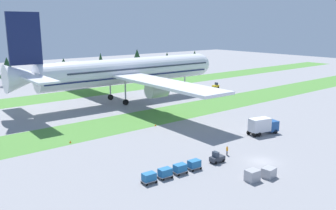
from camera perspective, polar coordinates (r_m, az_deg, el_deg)
name	(u,v)px	position (r m, az deg, el deg)	size (l,w,h in m)	color
ground_plane	(262,162)	(63.94, 14.74, -8.73)	(400.00, 400.00, 0.00)	gray
grass_strip_near	(141,119)	(88.82, -4.31, -2.26)	(320.00, 14.38, 0.01)	#4C8438
grass_strip_far	(71,95)	(123.73, -15.16, 1.61)	(320.00, 14.38, 0.01)	#4C8438
airliner	(125,71)	(108.33, -6.95, 5.42)	(67.41, 83.04, 25.97)	white
baggage_tug	(217,158)	(61.83, 7.81, -8.36)	(2.67, 1.44, 1.97)	#2D333D
cargo_dolly_lead	(194,164)	(58.65, 4.21, -9.36)	(2.28, 1.62, 1.55)	#A3A3A8
cargo_dolly_second	(180,168)	(56.95, 1.94, -10.02)	(2.28, 1.62, 1.55)	#A3A3A8
cargo_dolly_third	(165,172)	(55.36, -0.48, -10.71)	(2.28, 1.62, 1.55)	#A3A3A8
cargo_dolly_fourth	(149,177)	(53.88, -3.04, -11.41)	(2.28, 1.62, 1.55)	#A3A3A8
catering_truck	(263,125)	(78.83, 14.92, -3.15)	(7.29, 3.77, 3.58)	#1E4C8E
pushback_tractor	(216,86)	(133.33, 7.63, 3.07)	(2.63, 1.37, 1.97)	yellow
ground_crew_marshaller	(227,150)	(65.30, 9.41, -7.13)	(0.47, 0.37, 1.74)	black
uld_container_0	(269,173)	(57.83, 15.80, -10.33)	(2.00, 1.60, 1.52)	#A3A3A8
uld_container_1	(252,175)	(55.95, 13.31, -10.87)	(2.00, 1.60, 1.71)	#A3A3A8
taxiway_marker_0	(70,142)	(73.66, -15.33, -5.66)	(0.44, 0.44, 0.53)	orange
taxiway_marker_1	(155,125)	(82.64, -2.03, -3.21)	(0.44, 0.44, 0.48)	orange
distant_tree_line	(29,67)	(150.10, -21.37, 5.61)	(174.50, 9.49, 12.22)	#4C3823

